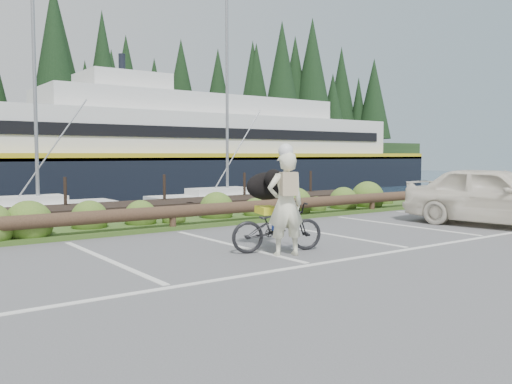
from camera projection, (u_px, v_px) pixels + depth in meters
ground at (297, 261)px, 9.27m from camera, size 72.00×72.00×0.00m
vegetation_strip at (160, 225)px, 13.55m from camera, size 34.00×1.60×0.10m
log_rail at (173, 231)px, 12.99m from camera, size 32.00×0.30×0.60m
bicycle at (277, 227)px, 10.15m from camera, size 1.88×1.12×0.93m
cyclist at (286, 204)px, 9.73m from camera, size 0.78×0.63×1.87m
dog at (267, 186)px, 10.64m from camera, size 0.72×1.04×0.54m
parked_car at (496, 196)px, 13.73m from camera, size 2.54×4.75×1.54m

